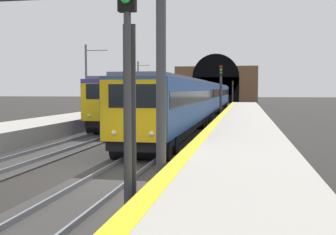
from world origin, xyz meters
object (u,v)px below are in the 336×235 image
(catenary_mast_near, at_px, (138,85))
(catenary_mast_far, at_px, (87,81))
(train_main_approaching, at_px, (204,98))
(train_adjacent_platform, at_px, (164,96))
(railway_signal_mid, at_px, (221,87))
(overhead_signal_gantry, at_px, (14,22))
(railway_signal_far, at_px, (233,90))
(railway_signal_near, at_px, (128,71))

(catenary_mast_near, distance_m, catenary_mast_far, 20.29)
(train_main_approaching, height_order, train_adjacent_platform, train_adjacent_platform)
(railway_signal_mid, bearing_deg, overhead_signal_gantry, -7.85)
(train_main_approaching, bearing_deg, overhead_signal_gantry, -4.06)
(train_main_approaching, height_order, catenary_mast_near, catenary_mast_near)
(railway_signal_far, xyz_separation_m, overhead_signal_gantry, (-71.42, 4.32, 2.12))
(railway_signal_near, height_order, railway_signal_mid, railway_signal_near)
(railway_signal_far, xyz_separation_m, catenary_mast_near, (-23.35, 13.34, 0.77))
(railway_signal_near, height_order, overhead_signal_gantry, overhead_signal_gantry)
(railway_signal_far, bearing_deg, railway_signal_near, 0.00)
(railway_signal_mid, height_order, catenary_mast_far, catenary_mast_far)
(railway_signal_mid, bearing_deg, railway_signal_near, 0.00)
(train_adjacent_platform, bearing_deg, overhead_signal_gantry, 3.71)
(train_main_approaching, xyz_separation_m, catenary_mast_near, (15.40, 11.48, 1.57))
(railway_signal_mid, relative_size, catenary_mast_near, 0.77)
(train_main_approaching, xyz_separation_m, overhead_signal_gantry, (-32.67, 2.47, 2.91))
(train_main_approaching, relative_size, railway_signal_near, 9.79)
(railway_signal_mid, distance_m, catenary_mast_far, 13.80)
(railway_signal_far, height_order, catenary_mast_far, catenary_mast_far)
(railway_signal_far, relative_size, overhead_signal_gantry, 0.53)
(railway_signal_near, xyz_separation_m, overhead_signal_gantry, (2.71, 4.32, 1.62))
(overhead_signal_gantry, xyz_separation_m, catenary_mast_near, (48.07, 9.02, -1.35))
(catenary_mast_near, bearing_deg, train_main_approaching, -143.30)
(train_main_approaching, height_order, catenary_mast_far, catenary_mast_far)
(train_adjacent_platform, xyz_separation_m, railway_signal_near, (-37.79, -6.79, 1.17))
(train_main_approaching, relative_size, railway_signal_far, 11.59)
(train_adjacent_platform, bearing_deg, railway_signal_near, 9.87)
(train_adjacent_platform, bearing_deg, catenary_mast_far, -42.14)
(railway_signal_mid, xyz_separation_m, railway_signal_far, (40.09, 0.00, -0.42))
(train_adjacent_platform, distance_m, railway_signal_near, 38.41)
(train_main_approaching, distance_m, railway_signal_near, 35.45)
(train_adjacent_platform, bearing_deg, catenary_mast_near, -153.55)
(train_main_approaching, height_order, overhead_signal_gantry, overhead_signal_gantry)
(railway_signal_far, bearing_deg, catenary_mast_near, -29.73)
(railway_signal_near, relative_size, railway_signal_far, 1.18)
(railway_signal_far, distance_m, catenary_mast_far, 45.64)
(railway_signal_near, bearing_deg, train_main_approaching, -177.00)
(catenary_mast_near, height_order, catenary_mast_far, catenary_mast_far)
(railway_signal_far, relative_size, catenary_mast_near, 0.67)
(railway_signal_near, bearing_deg, catenary_mast_near, -165.28)
(train_adjacent_platform, bearing_deg, railway_signal_far, 169.11)
(railway_signal_far, bearing_deg, train_main_approaching, -2.74)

